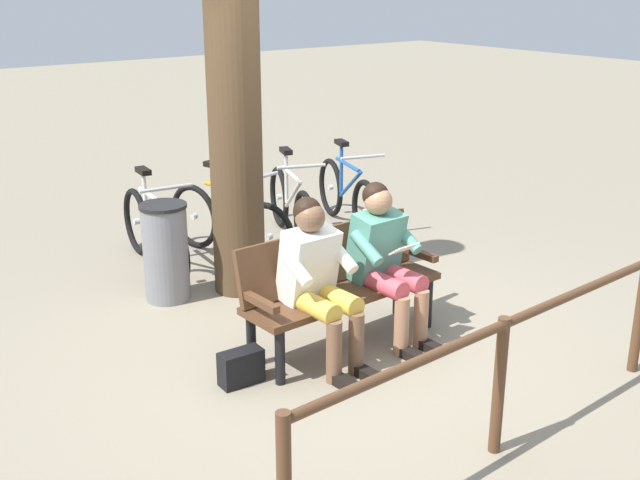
{
  "coord_description": "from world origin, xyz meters",
  "views": [
    {
      "loc": [
        3.33,
        4.13,
        2.65
      ],
      "look_at": [
        -0.03,
        -0.34,
        0.75
      ],
      "focal_mm": 44.26,
      "sensor_mm": 36.0,
      "label": 1
    }
  ],
  "objects_px": {
    "litter_bin": "(166,252)",
    "bicycle_purple": "(347,196)",
    "handbag": "(241,367)",
    "person_companion": "(318,275)",
    "bicycle_orange": "(230,223)",
    "bicycle_blue": "(154,233)",
    "bicycle_silver": "(291,207)",
    "tree_trunk": "(234,113)",
    "person_reading": "(385,255)",
    "bench": "(337,279)"
  },
  "relations": [
    {
      "from": "person_reading",
      "to": "bicycle_silver",
      "type": "bearing_deg",
      "value": -110.7
    },
    {
      "from": "bench",
      "to": "litter_bin",
      "type": "relative_size",
      "value": 1.92
    },
    {
      "from": "bicycle_purple",
      "to": "bench",
      "type": "bearing_deg",
      "value": -23.29
    },
    {
      "from": "bench",
      "to": "tree_trunk",
      "type": "bearing_deg",
      "value": -90.9
    },
    {
      "from": "bench",
      "to": "bicycle_orange",
      "type": "bearing_deg",
      "value": -100.6
    },
    {
      "from": "bench",
      "to": "person_reading",
      "type": "height_order",
      "value": "person_reading"
    },
    {
      "from": "bicycle_purple",
      "to": "bicycle_blue",
      "type": "bearing_deg",
      "value": -75.55
    },
    {
      "from": "bench",
      "to": "handbag",
      "type": "relative_size",
      "value": 5.4
    },
    {
      "from": "litter_bin",
      "to": "bicycle_blue",
      "type": "relative_size",
      "value": 0.5
    },
    {
      "from": "bicycle_orange",
      "to": "bicycle_blue",
      "type": "xyz_separation_m",
      "value": [
        0.71,
        -0.18,
        0.0
      ]
    },
    {
      "from": "bicycle_silver",
      "to": "bicycle_blue",
      "type": "bearing_deg",
      "value": -72.68
    },
    {
      "from": "person_companion",
      "to": "tree_trunk",
      "type": "distance_m",
      "value": 1.78
    },
    {
      "from": "bicycle_orange",
      "to": "bicycle_blue",
      "type": "relative_size",
      "value": 0.98
    },
    {
      "from": "bench",
      "to": "bicycle_silver",
      "type": "bearing_deg",
      "value": -119.15
    },
    {
      "from": "litter_bin",
      "to": "bicycle_blue",
      "type": "distance_m",
      "value": 0.76
    },
    {
      "from": "tree_trunk",
      "to": "litter_bin",
      "type": "height_order",
      "value": "tree_trunk"
    },
    {
      "from": "litter_bin",
      "to": "bicycle_blue",
      "type": "bearing_deg",
      "value": -107.86
    },
    {
      "from": "person_reading",
      "to": "tree_trunk",
      "type": "bearing_deg",
      "value": -78.79
    },
    {
      "from": "litter_bin",
      "to": "bicycle_blue",
      "type": "height_order",
      "value": "bicycle_blue"
    },
    {
      "from": "person_companion",
      "to": "litter_bin",
      "type": "relative_size",
      "value": 1.43
    },
    {
      "from": "tree_trunk",
      "to": "bench",
      "type": "bearing_deg",
      "value": 91.49
    },
    {
      "from": "handbag",
      "to": "person_reading",
      "type": "bearing_deg",
      "value": 178.53
    },
    {
      "from": "litter_bin",
      "to": "bicycle_orange",
      "type": "distance_m",
      "value": 1.09
    },
    {
      "from": "bicycle_blue",
      "to": "bicycle_silver",
      "type": "bearing_deg",
      "value": 93.31
    },
    {
      "from": "person_companion",
      "to": "tree_trunk",
      "type": "bearing_deg",
      "value": -102.81
    },
    {
      "from": "bicycle_orange",
      "to": "handbag",
      "type": "bearing_deg",
      "value": -42.96
    },
    {
      "from": "person_reading",
      "to": "person_companion",
      "type": "height_order",
      "value": "same"
    },
    {
      "from": "handbag",
      "to": "bicycle_orange",
      "type": "relative_size",
      "value": 0.18
    },
    {
      "from": "bicycle_silver",
      "to": "tree_trunk",
      "type": "bearing_deg",
      "value": -33.71
    },
    {
      "from": "handbag",
      "to": "litter_bin",
      "type": "height_order",
      "value": "litter_bin"
    },
    {
      "from": "handbag",
      "to": "bicycle_blue",
      "type": "height_order",
      "value": "bicycle_blue"
    },
    {
      "from": "bicycle_blue",
      "to": "tree_trunk",
      "type": "bearing_deg",
      "value": 28.84
    },
    {
      "from": "bicycle_purple",
      "to": "handbag",
      "type": "bearing_deg",
      "value": -33.42
    },
    {
      "from": "bicycle_blue",
      "to": "person_companion",
      "type": "bearing_deg",
      "value": 8.36
    },
    {
      "from": "handbag",
      "to": "person_companion",
      "type": "bearing_deg",
      "value": 174.51
    },
    {
      "from": "bicycle_orange",
      "to": "bench",
      "type": "bearing_deg",
      "value": -22.01
    },
    {
      "from": "tree_trunk",
      "to": "bicycle_silver",
      "type": "bearing_deg",
      "value": -143.73
    },
    {
      "from": "person_reading",
      "to": "tree_trunk",
      "type": "distance_m",
      "value": 1.78
    },
    {
      "from": "bicycle_silver",
      "to": "bicycle_orange",
      "type": "height_order",
      "value": "same"
    },
    {
      "from": "tree_trunk",
      "to": "bicycle_silver",
      "type": "height_order",
      "value": "tree_trunk"
    },
    {
      "from": "handbag",
      "to": "litter_bin",
      "type": "bearing_deg",
      "value": -99.48
    },
    {
      "from": "person_reading",
      "to": "tree_trunk",
      "type": "xyz_separation_m",
      "value": [
        0.36,
        -1.49,
        0.89
      ]
    },
    {
      "from": "person_companion",
      "to": "handbag",
      "type": "relative_size",
      "value": 4.0
    },
    {
      "from": "bicycle_purple",
      "to": "bicycle_silver",
      "type": "bearing_deg",
      "value": -75.26
    },
    {
      "from": "bench",
      "to": "tree_trunk",
      "type": "relative_size",
      "value": 0.52
    },
    {
      "from": "person_companion",
      "to": "bicycle_silver",
      "type": "distance_m",
      "value": 2.75
    },
    {
      "from": "litter_bin",
      "to": "bicycle_purple",
      "type": "xyz_separation_m",
      "value": [
        -2.46,
        -0.62,
        -0.06
      ]
    },
    {
      "from": "bench",
      "to": "litter_bin",
      "type": "bearing_deg",
      "value": -69.36
    },
    {
      "from": "litter_bin",
      "to": "bicycle_blue",
      "type": "xyz_separation_m",
      "value": [
        -0.23,
        -0.72,
        -0.06
      ]
    },
    {
      "from": "bench",
      "to": "handbag",
      "type": "distance_m",
      "value": 1.0
    }
  ]
}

